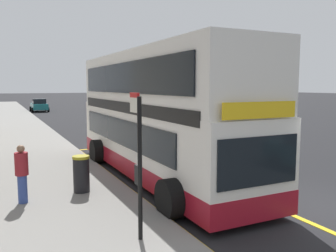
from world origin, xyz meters
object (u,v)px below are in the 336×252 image
object	(u,v)px
bus_stop_sign	(138,156)
pedestrian_further_back	(22,172)
parked_car_teal_far	(39,105)
litter_bin	(81,174)
double_decker_bus	(156,119)

from	to	relation	value
bus_stop_sign	pedestrian_further_back	world-z (taller)	bus_stop_sign
bus_stop_sign	parked_car_teal_far	world-z (taller)	bus_stop_sign
bus_stop_sign	litter_bin	world-z (taller)	bus_stop_sign
double_decker_bus	parked_car_teal_far	distance (m)	35.87
parked_car_teal_far	litter_bin	xyz separation A→B (m)	(-2.69, -37.04, -0.12)
double_decker_bus	parked_car_teal_far	bearing A→B (deg)	90.39
pedestrian_further_back	litter_bin	bearing A→B (deg)	11.21
double_decker_bus	parked_car_teal_far	xyz separation A→B (m)	(-0.24, 35.85, -1.26)
double_decker_bus	pedestrian_further_back	size ratio (longest dim) A/B	7.02
double_decker_bus	litter_bin	bearing A→B (deg)	-157.93
double_decker_bus	litter_bin	size ratio (longest dim) A/B	10.24
double_decker_bus	parked_car_teal_far	size ratio (longest dim) A/B	2.61
double_decker_bus	pedestrian_further_back	distance (m)	4.93
bus_stop_sign	double_decker_bus	bearing A→B (deg)	62.24
litter_bin	pedestrian_further_back	bearing A→B (deg)	-168.79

